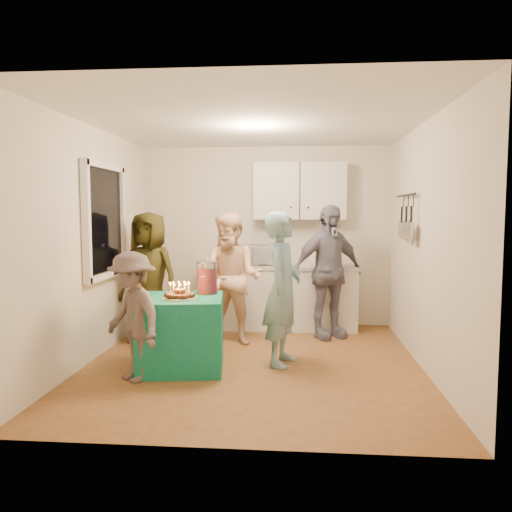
# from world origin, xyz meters

# --- Properties ---
(floor) EXTENTS (4.00, 4.00, 0.00)m
(floor) POSITION_xyz_m (0.00, 0.00, 0.00)
(floor) COLOR brown
(floor) RESTS_ON ground
(ceiling) EXTENTS (4.00, 4.00, 0.00)m
(ceiling) POSITION_xyz_m (0.00, 0.00, 2.60)
(ceiling) COLOR white
(ceiling) RESTS_ON floor
(back_wall) EXTENTS (3.60, 3.60, 0.00)m
(back_wall) POSITION_xyz_m (0.00, 2.00, 1.30)
(back_wall) COLOR silver
(back_wall) RESTS_ON floor
(left_wall) EXTENTS (4.00, 4.00, 0.00)m
(left_wall) POSITION_xyz_m (-1.80, 0.00, 1.30)
(left_wall) COLOR silver
(left_wall) RESTS_ON floor
(right_wall) EXTENTS (4.00, 4.00, 0.00)m
(right_wall) POSITION_xyz_m (1.80, 0.00, 1.30)
(right_wall) COLOR silver
(right_wall) RESTS_ON floor
(window_night) EXTENTS (0.04, 1.00, 1.20)m
(window_night) POSITION_xyz_m (-1.77, 0.30, 1.55)
(window_night) COLOR black
(window_night) RESTS_ON left_wall
(counter) EXTENTS (2.20, 0.58, 0.86)m
(counter) POSITION_xyz_m (0.20, 1.70, 0.43)
(counter) COLOR white
(counter) RESTS_ON floor
(countertop) EXTENTS (2.24, 0.62, 0.05)m
(countertop) POSITION_xyz_m (0.20, 1.70, 0.89)
(countertop) COLOR beige
(countertop) RESTS_ON counter
(upper_cabinet) EXTENTS (1.30, 0.30, 0.80)m
(upper_cabinet) POSITION_xyz_m (0.50, 1.85, 1.95)
(upper_cabinet) COLOR white
(upper_cabinet) RESTS_ON back_wall
(pot_rack) EXTENTS (0.12, 1.00, 0.60)m
(pot_rack) POSITION_xyz_m (1.72, 0.70, 1.60)
(pot_rack) COLOR black
(pot_rack) RESTS_ON right_wall
(microwave) EXTENTS (0.50, 0.34, 0.27)m
(microwave) POSITION_xyz_m (-0.04, 1.70, 1.05)
(microwave) COLOR white
(microwave) RESTS_ON countertop
(party_table) EXTENTS (0.95, 0.95, 0.76)m
(party_table) POSITION_xyz_m (-0.74, -0.23, 0.38)
(party_table) COLOR #12795A
(party_table) RESTS_ON floor
(donut_cake) EXTENTS (0.38, 0.38, 0.18)m
(donut_cake) POSITION_xyz_m (-0.74, -0.31, 0.85)
(donut_cake) COLOR #381C0C
(donut_cake) RESTS_ON party_table
(punch_jar) EXTENTS (0.22, 0.22, 0.34)m
(punch_jar) POSITION_xyz_m (-0.51, 0.03, 0.93)
(punch_jar) COLOR #AD0D24
(punch_jar) RESTS_ON party_table
(man_birthday) EXTENTS (0.51, 0.67, 1.66)m
(man_birthday) POSITION_xyz_m (0.32, 0.01, 0.83)
(man_birthday) COLOR #79A1B0
(man_birthday) RESTS_ON floor
(woman_back_left) EXTENTS (0.92, 0.73, 1.65)m
(woman_back_left) POSITION_xyz_m (-1.40, 0.82, 0.83)
(woman_back_left) COLOR #514D17
(woman_back_left) RESTS_ON floor
(woman_back_center) EXTENTS (0.92, 0.79, 1.65)m
(woman_back_center) POSITION_xyz_m (-0.34, 0.80, 0.83)
(woman_back_center) COLOR #FFB185
(woman_back_center) RESTS_ON floor
(woman_back_right) EXTENTS (1.11, 0.88, 1.75)m
(woman_back_right) POSITION_xyz_m (0.87, 1.21, 0.88)
(woman_back_right) COLOR black
(woman_back_right) RESTS_ON floor
(child_near_left) EXTENTS (0.93, 0.90, 1.27)m
(child_near_left) POSITION_xyz_m (-1.13, -0.65, 0.64)
(child_near_left) COLOR #534543
(child_near_left) RESTS_ON floor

